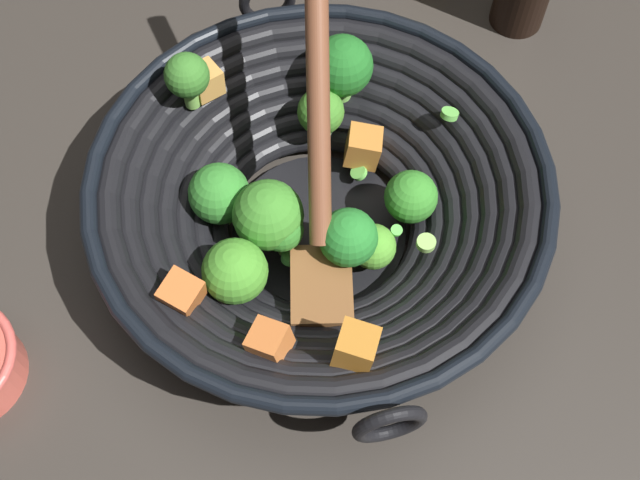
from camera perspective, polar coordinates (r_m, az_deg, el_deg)
ground_plane at (r=0.71m, az=-0.04°, el=0.46°), size 4.00×4.00×0.00m
wok at (r=0.66m, az=-0.18°, el=3.03°), size 0.39×0.39×0.26m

